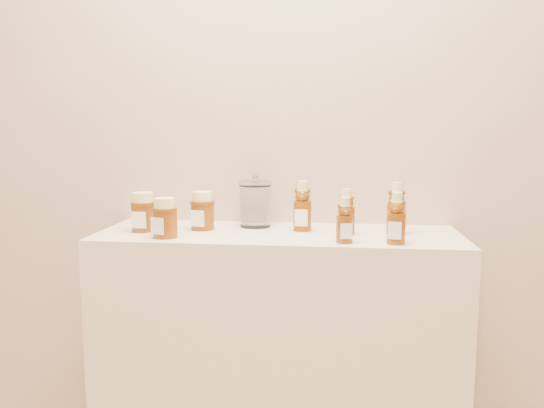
% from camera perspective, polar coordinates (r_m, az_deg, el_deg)
% --- Properties ---
extents(wall_back, '(3.50, 0.02, 2.70)m').
position_cam_1_polar(wall_back, '(1.93, 1.30, 11.28)').
color(wall_back, tan).
rests_on(wall_back, ground).
extents(display_table, '(1.20, 0.40, 0.90)m').
position_cam_1_polar(display_table, '(1.90, 0.64, -16.53)').
color(display_table, beige).
rests_on(display_table, ground).
extents(bear_bottle_back_left, '(0.07, 0.07, 0.19)m').
position_cam_1_polar(bear_bottle_back_left, '(1.79, 3.30, 0.14)').
color(bear_bottle_back_left, '#5F2B07').
rests_on(bear_bottle_back_left, display_table).
extents(bear_bottle_back_mid, '(0.07, 0.07, 0.17)m').
position_cam_1_polar(bear_bottle_back_mid, '(1.74, 8.04, -0.52)').
color(bear_bottle_back_mid, '#5F2B07').
rests_on(bear_bottle_back_mid, display_table).
extents(bear_bottle_back_right, '(0.07, 0.07, 0.19)m').
position_cam_1_polar(bear_bottle_back_right, '(1.78, 13.23, -0.09)').
color(bear_bottle_back_right, '#5F2B07').
rests_on(bear_bottle_back_right, display_table).
extents(bear_bottle_front_left, '(0.06, 0.06, 0.16)m').
position_cam_1_polar(bear_bottle_front_left, '(1.61, 7.81, -1.41)').
color(bear_bottle_front_left, '#5F2B07').
rests_on(bear_bottle_front_left, display_table).
extents(bear_bottle_front_right, '(0.07, 0.07, 0.17)m').
position_cam_1_polar(bear_bottle_front_right, '(1.62, 13.25, -1.14)').
color(bear_bottle_front_right, '#5F2B07').
rests_on(bear_bottle_front_right, display_table).
extents(honey_jar_left, '(0.09, 0.09, 0.13)m').
position_cam_1_polar(honey_jar_left, '(1.83, -13.68, -0.83)').
color(honey_jar_left, '#5F2B07').
rests_on(honey_jar_left, display_table).
extents(honey_jar_back, '(0.10, 0.10, 0.13)m').
position_cam_1_polar(honey_jar_back, '(1.82, -7.49, -0.71)').
color(honey_jar_back, '#5F2B07').
rests_on(honey_jar_back, display_table).
extents(honey_jar_front, '(0.10, 0.10, 0.13)m').
position_cam_1_polar(honey_jar_front, '(1.71, -11.43, -1.47)').
color(honey_jar_front, '#5F2B07').
rests_on(honey_jar_front, display_table).
extents(glass_canister, '(0.14, 0.14, 0.18)m').
position_cam_1_polar(glass_canister, '(1.86, -1.81, 0.23)').
color(glass_canister, white).
rests_on(glass_canister, display_table).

